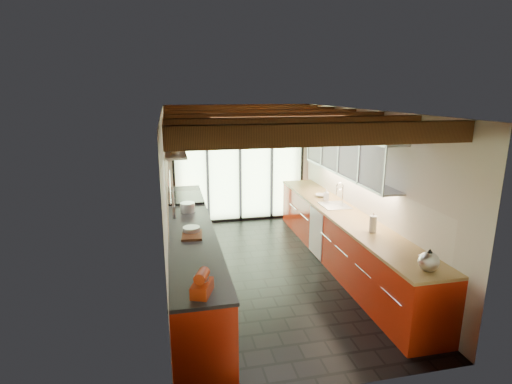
% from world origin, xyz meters
% --- Properties ---
extents(ground, '(5.50, 5.50, 0.00)m').
position_xyz_m(ground, '(0.00, 0.00, 0.00)').
color(ground, black).
rests_on(ground, ground).
extents(room_shell, '(5.50, 5.50, 5.50)m').
position_xyz_m(room_shell, '(0.00, 0.00, 1.65)').
color(room_shell, silver).
rests_on(room_shell, ground).
extents(ceiling_beams, '(3.14, 5.06, 4.90)m').
position_xyz_m(ceiling_beams, '(-0.00, 0.38, 2.46)').
color(ceiling_beams, '#593316').
rests_on(ceiling_beams, ground).
extents(glass_door, '(2.95, 0.10, 2.90)m').
position_xyz_m(glass_door, '(0.00, 2.69, 1.66)').
color(glass_door, '#C6EAAD').
rests_on(glass_door, ground).
extents(left_counter, '(0.68, 5.00, 0.92)m').
position_xyz_m(left_counter, '(-1.28, 0.00, 0.46)').
color(left_counter, '#B1240D').
rests_on(left_counter, ground).
extents(range_stove, '(0.66, 0.90, 0.97)m').
position_xyz_m(range_stove, '(-1.28, 1.45, 0.47)').
color(range_stove, silver).
rests_on(range_stove, ground).
extents(right_counter, '(0.68, 5.00, 0.92)m').
position_xyz_m(right_counter, '(1.27, 0.00, 0.46)').
color(right_counter, '#B1240D').
rests_on(right_counter, ground).
extents(sink_assembly, '(0.45, 0.52, 0.43)m').
position_xyz_m(sink_assembly, '(1.29, 0.40, 0.96)').
color(sink_assembly, silver).
rests_on(sink_assembly, right_counter).
extents(upper_cabinets_right, '(0.34, 3.00, 3.00)m').
position_xyz_m(upper_cabinets_right, '(1.43, 0.30, 1.85)').
color(upper_cabinets_right, silver).
rests_on(upper_cabinets_right, ground).
extents(left_wall_fixtures, '(0.28, 2.60, 0.96)m').
position_xyz_m(left_wall_fixtures, '(-1.47, 0.14, 1.88)').
color(left_wall_fixtures, silver).
rests_on(left_wall_fixtures, ground).
extents(stand_mixer, '(0.26, 0.34, 0.27)m').
position_xyz_m(stand_mixer, '(-1.27, -2.24, 1.03)').
color(stand_mixer, '#B7330E').
rests_on(stand_mixer, left_counter).
extents(pot_large, '(0.28, 0.28, 0.16)m').
position_xyz_m(pot_large, '(-1.27, 0.60, 1.00)').
color(pot_large, silver).
rests_on(pot_large, left_counter).
extents(pot_small, '(0.28, 0.28, 0.09)m').
position_xyz_m(pot_small, '(-1.27, -0.46, 0.97)').
color(pot_small, silver).
rests_on(pot_small, left_counter).
extents(cutting_board, '(0.31, 0.41, 0.03)m').
position_xyz_m(cutting_board, '(-1.27, -0.59, 0.94)').
color(cutting_board, brown).
rests_on(cutting_board, left_counter).
extents(kettle, '(0.29, 0.31, 0.27)m').
position_xyz_m(kettle, '(1.27, -2.25, 1.04)').
color(kettle, silver).
rests_on(kettle, right_counter).
extents(paper_towel, '(0.14, 0.14, 0.29)m').
position_xyz_m(paper_towel, '(1.27, -0.97, 1.04)').
color(paper_towel, white).
rests_on(paper_towel, right_counter).
extents(soap_bottle, '(0.13, 0.13, 0.22)m').
position_xyz_m(soap_bottle, '(1.27, 0.78, 1.03)').
color(soap_bottle, silver).
rests_on(soap_bottle, right_counter).
extents(bowl, '(0.27, 0.27, 0.05)m').
position_xyz_m(bowl, '(1.27, 1.03, 0.95)').
color(bowl, silver).
rests_on(bowl, right_counter).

